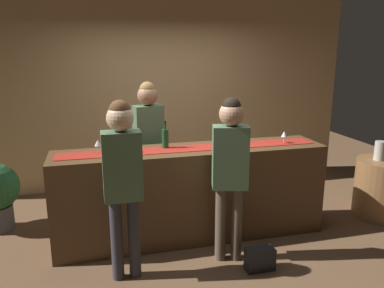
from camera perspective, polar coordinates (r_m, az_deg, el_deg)
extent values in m
plane|color=brown|center=(4.53, -0.07, -13.46)|extent=(10.00, 10.00, 0.00)
cube|color=tan|center=(5.92, -4.78, 7.72)|extent=(6.00, 0.12, 2.90)
cube|color=#543821|center=(4.32, -0.07, -7.34)|extent=(2.99, 0.60, 1.04)
cube|color=maroon|center=(4.16, -0.07, -0.63)|extent=(2.84, 0.28, 0.01)
cylinder|color=brown|center=(4.03, -11.73, 0.08)|extent=(0.07, 0.07, 0.21)
cylinder|color=brown|center=(4.00, -11.83, 2.07)|extent=(0.03, 0.03, 0.08)
cylinder|color=black|center=(3.99, -11.86, 2.72)|extent=(0.03, 0.03, 0.02)
cylinder|color=#194723|center=(4.16, -4.03, 0.77)|extent=(0.07, 0.07, 0.21)
cylinder|color=#194723|center=(4.13, -4.06, 2.70)|extent=(0.03, 0.03, 0.08)
cylinder|color=black|center=(4.12, -4.07, 3.33)|extent=(0.03, 0.03, 0.02)
cylinder|color=silver|center=(4.09, -13.82, -1.32)|extent=(0.06, 0.06, 0.00)
cylinder|color=silver|center=(4.08, -13.85, -0.78)|extent=(0.01, 0.01, 0.08)
cone|color=silver|center=(4.06, -13.91, 0.17)|extent=(0.07, 0.07, 0.06)
cylinder|color=silver|center=(4.51, 13.54, 0.12)|extent=(0.06, 0.06, 0.00)
cylinder|color=silver|center=(4.50, 13.57, 0.61)|extent=(0.01, 0.01, 0.08)
cone|color=silver|center=(4.49, 13.62, 1.48)|extent=(0.07, 0.07, 0.06)
cylinder|color=#26262B|center=(4.84, -5.37, -6.45)|extent=(0.11, 0.11, 0.80)
cylinder|color=#26262B|center=(4.80, -7.19, -6.71)|extent=(0.11, 0.11, 0.80)
cube|color=#4C6B4C|center=(4.62, -6.51, 1.82)|extent=(0.37, 0.26, 0.64)
sphere|color=#9E7051|center=(4.55, -6.66, 7.24)|extent=(0.24, 0.24, 0.24)
sphere|color=olive|center=(4.54, -6.69, 8.07)|extent=(0.19, 0.19, 0.19)
cylinder|color=brown|center=(3.91, 4.30, -11.81)|extent=(0.11, 0.11, 0.77)
cylinder|color=brown|center=(3.93, 6.68, -11.76)|extent=(0.11, 0.11, 0.77)
cube|color=#4C6B4C|center=(3.68, 5.74, -1.99)|extent=(0.38, 0.28, 0.61)
sphere|color=tan|center=(3.58, 5.90, 4.52)|extent=(0.23, 0.23, 0.23)
sphere|color=black|center=(3.57, 5.93, 5.53)|extent=(0.18, 0.18, 0.18)
cylinder|color=#33333D|center=(3.66, -11.18, -13.88)|extent=(0.11, 0.11, 0.78)
cylinder|color=#33333D|center=(3.67, -8.62, -13.68)|extent=(0.11, 0.11, 0.78)
cube|color=#4C6B4C|center=(3.40, -10.39, -3.26)|extent=(0.34, 0.20, 0.62)
sphere|color=#DBAD89|center=(3.30, -10.71, 3.84)|extent=(0.23, 0.23, 0.23)
sphere|color=brown|center=(3.29, -10.76, 4.95)|extent=(0.18, 0.18, 0.18)
cylinder|color=brown|center=(5.45, 26.55, -5.94)|extent=(0.68, 0.68, 0.74)
cylinder|color=#B7B2A8|center=(5.30, 26.25, -0.90)|extent=(0.13, 0.13, 0.24)
cube|color=black|center=(3.92, 10.11, -16.57)|extent=(0.28, 0.14, 0.22)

